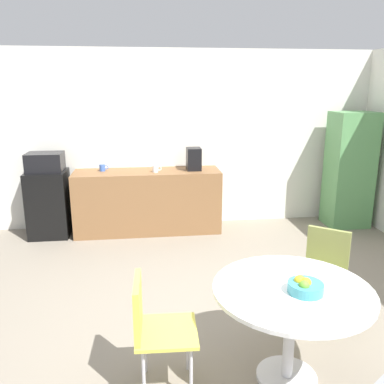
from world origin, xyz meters
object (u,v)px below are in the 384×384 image
(chair_olive, at_px, (324,264))
(mug_white, at_px, (156,169))
(mini_fridge, at_px, (49,204))
(round_table, at_px, (291,305))
(coffee_maker, at_px, (194,159))
(locker_cabinet, at_px, (349,170))
(fruit_bowl, at_px, (305,286))
(mug_green, at_px, (103,168))
(microwave, at_px, (45,162))
(chair_yellow, at_px, (152,321))
(mug_red, at_px, (196,166))

(chair_olive, distance_m, mug_white, 2.83)
(mini_fridge, bearing_deg, round_table, -54.51)
(coffee_maker, bearing_deg, chair_olive, -70.97)
(locker_cabinet, xyz_separation_m, chair_olive, (-1.47, -2.40, -0.34))
(chair_olive, bearing_deg, round_table, -128.20)
(fruit_bowl, bearing_deg, mug_green, 115.38)
(microwave, bearing_deg, chair_yellow, -67.13)
(mini_fridge, xyz_separation_m, chair_olive, (2.93, -2.50, 0.06))
(mug_green, distance_m, mug_red, 1.34)
(chair_yellow, bearing_deg, mug_white, 87.21)
(coffee_maker, bearing_deg, mug_red, 63.32)
(mug_red, bearing_deg, locker_cabinet, -4.43)
(mini_fridge, height_order, fruit_bowl, mini_fridge)
(mug_red, height_order, coffee_maker, coffee_maker)
(mini_fridge, distance_m, chair_yellow, 3.50)
(mug_white, bearing_deg, mini_fridge, 176.47)
(fruit_bowl, bearing_deg, round_table, 128.49)
(locker_cabinet, xyz_separation_m, fruit_bowl, (-2.02, -3.23, -0.08))
(chair_yellow, distance_m, mug_red, 3.41)
(round_table, relative_size, chair_yellow, 1.33)
(mug_green, distance_m, coffee_maker, 1.31)
(mug_white, height_order, coffee_maker, coffee_maker)
(mug_white, relative_size, mug_red, 1.00)
(chair_olive, height_order, mug_green, mug_green)
(chair_olive, height_order, mug_white, mug_white)
(fruit_bowl, distance_m, coffee_maker, 3.36)
(mini_fridge, bearing_deg, chair_yellow, -67.13)
(mini_fridge, height_order, mug_red, mug_red)
(coffee_maker, bearing_deg, fruit_bowl, -84.54)
(mini_fridge, xyz_separation_m, chair_yellow, (1.36, -3.22, 0.06))
(microwave, xyz_separation_m, round_table, (2.33, -3.27, -0.46))
(fruit_bowl, bearing_deg, coffee_maker, 95.46)
(locker_cabinet, bearing_deg, fruit_bowl, -121.97)
(mini_fridge, distance_m, chair_olive, 3.85)
(chair_olive, height_order, coffee_maker, coffee_maker)
(mini_fridge, relative_size, coffee_maker, 2.91)
(coffee_maker, bearing_deg, locker_cabinet, -2.45)
(round_table, xyz_separation_m, fruit_bowl, (0.05, -0.07, 0.18))
(mug_red, bearing_deg, chair_olive, -72.29)
(locker_cabinet, height_order, round_table, locker_cabinet)
(mini_fridge, distance_m, microwave, 0.60)
(microwave, bearing_deg, fruit_bowl, -54.44)
(mini_fridge, height_order, mug_green, mug_green)
(chair_olive, distance_m, chair_yellow, 1.73)
(microwave, relative_size, coffee_maker, 1.50)
(mug_green, bearing_deg, microwave, -173.97)
(microwave, distance_m, locker_cabinet, 4.41)
(microwave, distance_m, mug_green, 0.78)
(locker_cabinet, xyz_separation_m, chair_yellow, (-3.04, -3.12, -0.34))
(locker_cabinet, xyz_separation_m, mug_white, (-2.89, 0.01, 0.09))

